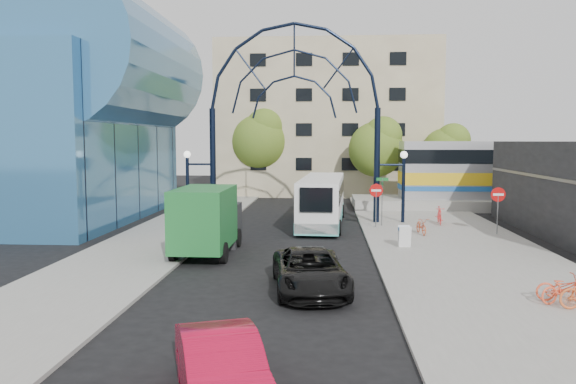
# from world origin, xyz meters

# --- Properties ---
(ground) EXTENTS (120.00, 120.00, 0.00)m
(ground) POSITION_xyz_m (0.00, 0.00, 0.00)
(ground) COLOR black
(ground) RESTS_ON ground
(sidewalk_east) EXTENTS (8.00, 56.00, 0.12)m
(sidewalk_east) POSITION_xyz_m (8.00, 4.00, 0.06)
(sidewalk_east) COLOR gray
(sidewalk_east) RESTS_ON ground
(plaza_west) EXTENTS (5.00, 50.00, 0.12)m
(plaza_west) POSITION_xyz_m (-6.50, 6.00, 0.06)
(plaza_west) COLOR gray
(plaza_west) RESTS_ON ground
(gateway_arch) EXTENTS (13.64, 0.44, 12.10)m
(gateway_arch) POSITION_xyz_m (0.00, 14.00, 8.56)
(gateway_arch) COLOR black
(gateway_arch) RESTS_ON ground
(stop_sign) EXTENTS (0.80, 0.07, 2.50)m
(stop_sign) POSITION_xyz_m (4.80, 12.00, 1.99)
(stop_sign) COLOR slate
(stop_sign) RESTS_ON sidewalk_east
(do_not_enter_sign) EXTENTS (0.76, 0.07, 2.48)m
(do_not_enter_sign) POSITION_xyz_m (11.00, 10.00, 1.98)
(do_not_enter_sign) COLOR slate
(do_not_enter_sign) RESTS_ON sidewalk_east
(street_name_sign) EXTENTS (0.70, 0.70, 2.80)m
(street_name_sign) POSITION_xyz_m (5.20, 12.60, 2.13)
(street_name_sign) COLOR slate
(street_name_sign) RESTS_ON sidewalk_east
(sandwich_board) EXTENTS (0.55, 0.61, 0.99)m
(sandwich_board) POSITION_xyz_m (5.60, 5.98, 0.74)
(sandwich_board) COLOR white
(sandwich_board) RESTS_ON sidewalk_east
(transit_hall) EXTENTS (16.50, 18.00, 14.50)m
(transit_hall) POSITION_xyz_m (-15.30, 15.00, 6.70)
(transit_hall) COLOR teal
(transit_hall) RESTS_ON ground
(apartment_block) EXTENTS (20.00, 12.10, 14.00)m
(apartment_block) POSITION_xyz_m (2.00, 34.97, 7.00)
(apartment_block) COLOR tan
(apartment_block) RESTS_ON ground
(train_platform) EXTENTS (32.00, 5.00, 0.80)m
(train_platform) POSITION_xyz_m (20.00, 22.00, 0.40)
(train_platform) COLOR gray
(train_platform) RESTS_ON ground
(train_car) EXTENTS (25.10, 3.05, 4.20)m
(train_car) POSITION_xyz_m (20.00, 22.00, 2.90)
(train_car) COLOR #B7B7BC
(train_car) RESTS_ON train_platform
(tree_north_a) EXTENTS (4.48, 4.48, 7.00)m
(tree_north_a) POSITION_xyz_m (6.12, 25.93, 4.61)
(tree_north_a) COLOR #382314
(tree_north_a) RESTS_ON ground
(tree_north_b) EXTENTS (5.12, 5.12, 8.00)m
(tree_north_b) POSITION_xyz_m (-3.88, 29.93, 5.27)
(tree_north_b) COLOR #382314
(tree_north_b) RESTS_ON ground
(tree_north_c) EXTENTS (4.16, 4.16, 6.50)m
(tree_north_c) POSITION_xyz_m (12.12, 27.93, 4.28)
(tree_north_c) COLOR #382314
(tree_north_c) RESTS_ON ground
(city_bus) EXTENTS (2.89, 10.52, 2.86)m
(city_bus) POSITION_xyz_m (1.73, 13.52, 1.49)
(city_bus) COLOR white
(city_bus) RESTS_ON ground
(green_truck) EXTENTS (2.37, 6.02, 3.03)m
(green_truck) POSITION_xyz_m (-3.29, 4.39, 1.51)
(green_truck) COLOR black
(green_truck) RESTS_ON ground
(black_suv) EXTENTS (3.01, 5.33, 1.41)m
(black_suv) POSITION_xyz_m (1.43, -1.58, 0.70)
(black_suv) COLOR black
(black_suv) RESTS_ON ground
(red_sedan) EXTENTS (2.80, 4.48, 1.39)m
(red_sedan) POSITION_xyz_m (-0.02, -9.83, 0.70)
(red_sedan) COLOR #B90B2D
(red_sedan) RESTS_ON ground
(bike_near_a) EXTENTS (0.76, 1.71, 0.87)m
(bike_near_a) POSITION_xyz_m (7.00, 9.72, 0.56)
(bike_near_a) COLOR #CD4F29
(bike_near_a) RESTS_ON sidewalk_east
(bike_near_b) EXTENTS (0.62, 1.76, 1.04)m
(bike_near_b) POSITION_xyz_m (8.65, 13.36, 0.64)
(bike_near_b) COLOR #F83131
(bike_near_b) RESTS_ON sidewalk_east
(bike_far_a) EXTENTS (1.77, 0.75, 0.91)m
(bike_far_a) POSITION_xyz_m (9.30, -2.66, 0.57)
(bike_far_a) COLOR #F05430
(bike_far_a) RESTS_ON sidewalk_east
(bike_far_c) EXTENTS (1.77, 1.12, 0.88)m
(bike_far_c) POSITION_xyz_m (9.20, -2.82, 0.56)
(bike_far_c) COLOR #FB5A32
(bike_far_c) RESTS_ON sidewalk_east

